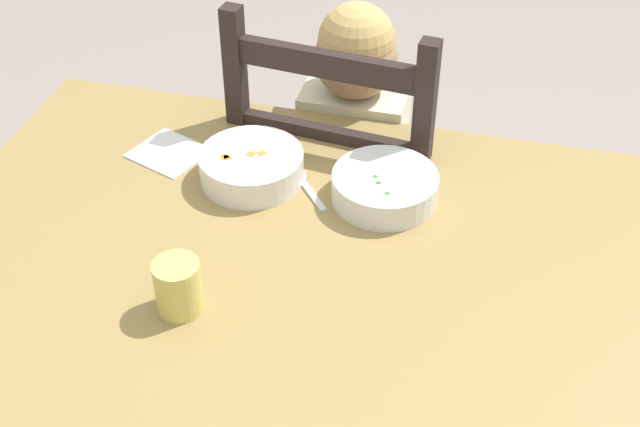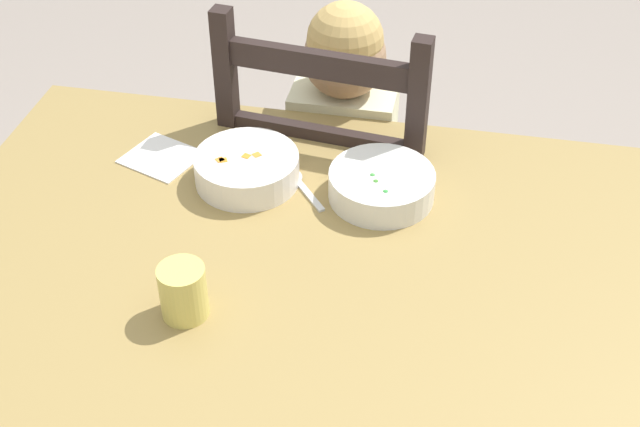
# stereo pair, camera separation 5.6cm
# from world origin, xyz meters

# --- Properties ---
(dining_table) EXTENTS (1.40, 0.87, 0.76)m
(dining_table) POSITION_xyz_m (0.00, 0.00, 0.66)
(dining_table) COLOR olive
(dining_table) RESTS_ON ground
(dining_chair) EXTENTS (0.47, 0.47, 1.01)m
(dining_chair) POSITION_xyz_m (-0.08, 0.48, 0.48)
(dining_chair) COLOR black
(dining_chair) RESTS_ON ground
(child_figure) EXTENTS (0.32, 0.31, 0.98)m
(child_figure) POSITION_xyz_m (-0.07, 0.47, 0.65)
(child_figure) COLOR beige
(child_figure) RESTS_ON ground
(bowl_of_peas) EXTENTS (0.19, 0.19, 0.05)m
(bowl_of_peas) POSITION_xyz_m (0.05, 0.18, 0.79)
(bowl_of_peas) COLOR white
(bowl_of_peas) RESTS_ON dining_table
(bowl_of_carrots) EXTENTS (0.19, 0.19, 0.06)m
(bowl_of_carrots) POSITION_xyz_m (-0.20, 0.18, 0.79)
(bowl_of_carrots) COLOR white
(bowl_of_carrots) RESTS_ON dining_table
(spoon) EXTENTS (0.10, 0.12, 0.01)m
(spoon) POSITION_xyz_m (-0.11, 0.19, 0.77)
(spoon) COLOR silver
(spoon) RESTS_ON dining_table
(drinking_cup) EXTENTS (0.07, 0.07, 0.09)m
(drinking_cup) POSITION_xyz_m (-0.20, -0.16, 0.81)
(drinking_cup) COLOR #DAC862
(drinking_cup) RESTS_ON dining_table
(paper_napkin) EXTENTS (0.16, 0.15, 0.00)m
(paper_napkin) POSITION_xyz_m (-0.38, 0.22, 0.77)
(paper_napkin) COLOR white
(paper_napkin) RESTS_ON dining_table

